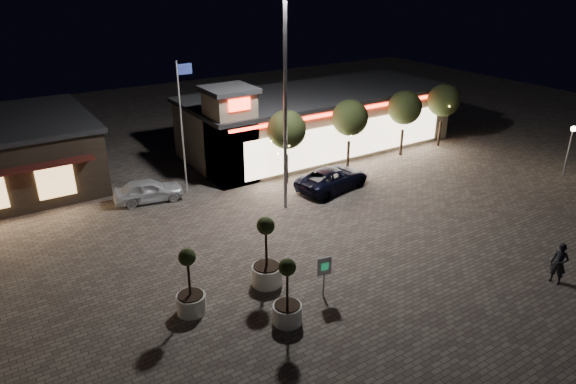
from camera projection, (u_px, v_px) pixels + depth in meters
ground at (344, 283)px, 22.60m from camera, size 90.00×90.00×0.00m
retail_building at (314, 120)px, 38.60m from camera, size 20.40×8.40×6.10m
floodlight_pole at (285, 86)px, 26.93m from camera, size 0.60×0.40×12.38m
flagpole at (183, 118)px, 29.77m from camera, size 0.95×0.10×8.00m
lamp_post_east at (571, 141)px, 33.04m from camera, size 0.36×0.36×3.48m
string_tree_a at (287, 130)px, 31.63m from camera, size 2.42×2.42×4.79m
string_tree_b at (350, 118)px, 34.10m from camera, size 2.42×2.42×4.79m
string_tree_c at (405, 108)px, 36.57m from camera, size 2.42×2.42×4.79m
string_tree_d at (443, 101)px, 38.54m from camera, size 2.42×2.42×4.79m
pickup_truck at (333, 178)px, 31.96m from camera, size 5.41×3.25×1.41m
white_sedan at (148, 190)px, 30.25m from camera, size 4.25×2.33×1.37m
pedestrian at (559, 264)px, 22.26m from camera, size 0.59×0.78×1.91m
planter_left at (190, 293)px, 20.35m from camera, size 1.18×1.18×2.90m
planter_mid at (287, 303)px, 19.78m from camera, size 1.15×1.15×2.84m
planter_right at (267, 264)px, 22.15m from camera, size 1.32×1.32×3.25m
valet_sign at (324, 270)px, 21.14m from camera, size 0.63×0.16×1.90m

